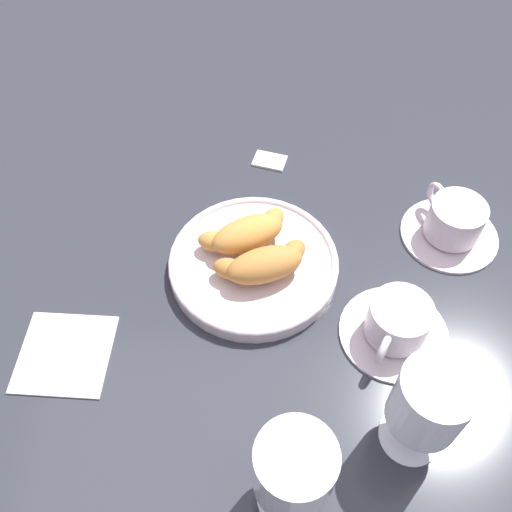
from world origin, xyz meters
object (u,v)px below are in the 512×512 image
croissant_large (264,264)px  juice_glass_left (429,404)px  coffee_cup_near (397,324)px  pastry_plate (256,264)px  croissant_small (247,233)px  coffee_cup_far (453,223)px  juice_glass_right (294,472)px  sugar_packet (270,160)px  folded_napkin (65,353)px

croissant_large → juice_glass_left: juice_glass_left is taller
croissant_large → juice_glass_left: (0.15, -0.21, 0.05)m
coffee_cup_near → juice_glass_left: size_ratio=0.97×
pastry_plate → croissant_large: bearing=-67.1°
croissant_small → coffee_cup_far: 0.29m
coffee_cup_near → juice_glass_right: bearing=-126.9°
croissant_large → croissant_small: bearing=112.5°
pastry_plate → croissant_small: croissant_small is taller
pastry_plate → coffee_cup_far: bearing=10.7°
coffee_cup_far → coffee_cup_near: bearing=-124.0°
pastry_plate → coffee_cup_far: 0.28m
pastry_plate → juice_glass_left: (0.16, -0.23, 0.08)m
croissant_small → coffee_cup_near: size_ratio=0.92×
croissant_large → sugar_packet: croissant_large is taller
coffee_cup_near → juice_glass_left: 0.14m
coffee_cup_near → juice_glass_left: juice_glass_left is taller
coffee_cup_near → folded_napkin: size_ratio=1.24×
pastry_plate → coffee_cup_near: 0.20m
juice_glass_right → sugar_packet: juice_glass_right is taller
coffee_cup_near → juice_glass_right: (-0.14, -0.19, 0.07)m
croissant_large → coffee_cup_near: croissant_large is taller
coffee_cup_near → sugar_packet: 0.34m
croissant_small → juice_glass_right: (0.04, -0.32, 0.05)m
juice_glass_left → pastry_plate: bearing=125.1°
juice_glass_left → folded_napkin: size_ratio=1.27×
coffee_cup_far → sugar_packet: (-0.25, 0.16, -0.02)m
croissant_small → coffee_cup_near: croissant_small is taller
sugar_packet → folded_napkin: 0.42m
coffee_cup_far → folded_napkin: coffee_cup_far is taller
pastry_plate → juice_glass_left: juice_glass_left is taller
pastry_plate → sugar_packet: size_ratio=4.54×
pastry_plate → coffee_cup_near: size_ratio=1.67×
juice_glass_right → sugar_packet: (0.00, 0.50, -0.09)m
juice_glass_left → juice_glass_right: (-0.14, -0.06, -0.00)m
sugar_packet → folded_napkin: size_ratio=0.45×
sugar_packet → juice_glass_left: bearing=-54.7°
croissant_large → folded_napkin: croissant_large is taller
croissant_small → folded_napkin: croissant_small is taller
pastry_plate → folded_napkin: bearing=-152.9°
coffee_cup_near → sugar_packet: size_ratio=2.72×
coffee_cup_near → juice_glass_right: juice_glass_right is taller
coffee_cup_near → pastry_plate: bearing=147.8°
juice_glass_right → croissant_small: bearing=96.7°
coffee_cup_near → coffee_cup_far: bearing=56.0°
coffee_cup_near → folded_napkin: coffee_cup_near is taller
croissant_large → juice_glass_right: size_ratio=0.94×
juice_glass_left → juice_glass_right: same height
pastry_plate → croissant_small: size_ratio=1.81×
pastry_plate → juice_glass_left: bearing=-54.9°
croissant_small → folded_napkin: bearing=-146.4°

